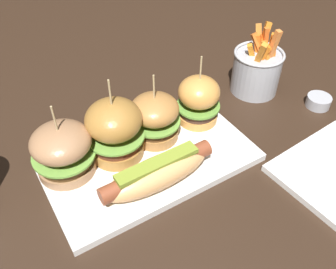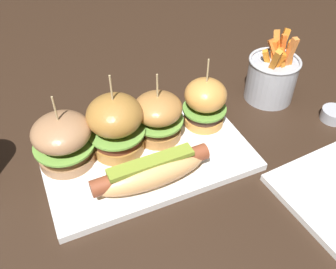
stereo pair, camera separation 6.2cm
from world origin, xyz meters
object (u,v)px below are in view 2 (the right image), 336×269
at_px(hot_dog, 151,171).
at_px(slider_far_left, 63,140).
at_px(slider_center_left, 116,124).
at_px(platter_main, 149,160).
at_px(slider_center_right, 158,116).
at_px(slider_far_right, 205,102).
at_px(sauce_ramekin, 334,114).
at_px(fries_bucket, 272,77).

distance_m(hot_dog, slider_far_left, 0.16).
height_order(slider_far_left, slider_center_left, slider_center_left).
bearing_deg(platter_main, hot_dog, -107.38).
bearing_deg(hot_dog, platter_main, 72.62).
xyz_separation_m(hot_dog, slider_center_right, (0.05, 0.10, 0.02)).
distance_m(slider_far_left, slider_center_left, 0.09).
xyz_separation_m(platter_main, slider_center_left, (-0.04, 0.04, 0.06)).
xyz_separation_m(slider_center_left, slider_far_right, (0.17, 0.00, -0.01)).
relative_size(hot_dog, sauce_ramekin, 3.95).
bearing_deg(hot_dog, slider_far_left, 137.26).
xyz_separation_m(fries_bucket, sauce_ramekin, (0.07, -0.12, -0.04)).
bearing_deg(slider_far_left, slider_center_left, -5.18).
bearing_deg(slider_center_left, platter_main, -46.75).
relative_size(slider_far_right, sauce_ramekin, 2.79).
height_order(slider_far_left, slider_far_right, slider_far_right).
bearing_deg(platter_main, slider_far_left, 158.22).
distance_m(slider_center_right, sauce_ramekin, 0.36).
distance_m(slider_far_right, fries_bucket, 0.18).
bearing_deg(hot_dog, slider_far_right, 33.72).
bearing_deg(sauce_ramekin, slider_far_right, 161.59).
bearing_deg(slider_far_right, slider_center_right, 179.38).
bearing_deg(hot_dog, slider_center_left, 104.33).
bearing_deg(slider_far_left, sauce_ramekin, -9.98).
bearing_deg(slider_far_right, platter_main, -160.88).
xyz_separation_m(platter_main, hot_dog, (-0.02, -0.05, 0.03)).
distance_m(hot_dog, slider_center_right, 0.11).
relative_size(slider_center_right, slider_far_right, 0.96).
height_order(slider_far_right, fries_bucket, slider_far_right).
height_order(slider_far_right, sauce_ramekin, slider_far_right).
xyz_separation_m(slider_center_right, sauce_ramekin, (0.34, -0.08, -0.05)).
distance_m(platter_main, slider_center_left, 0.09).
height_order(hot_dog, sauce_ramekin, hot_dog).
relative_size(slider_far_left, slider_center_right, 1.01).
height_order(slider_far_left, fries_bucket, slider_far_left).
distance_m(slider_center_left, sauce_ramekin, 0.43).
bearing_deg(platter_main, sauce_ramekin, -5.67).
bearing_deg(slider_far_left, hot_dog, -42.74).
distance_m(slider_center_left, slider_far_right, 0.17).
height_order(slider_center_left, fries_bucket, slider_center_left).
bearing_deg(slider_far_left, fries_bucket, 3.40).
bearing_deg(slider_center_right, slider_far_left, 178.05).
xyz_separation_m(platter_main, slider_far_right, (0.13, 0.05, 0.05)).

